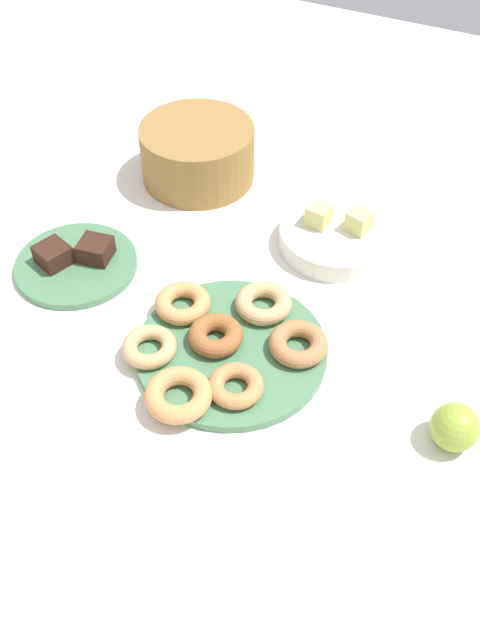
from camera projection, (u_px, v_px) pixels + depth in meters
The scene contains 17 objects.
ground_plane at pixel (231, 353), 1.05m from camera, with size 2.40×2.40×0.00m, color white.
donut_plate at pixel (231, 350), 1.05m from camera, with size 0.29×0.29×0.01m, color #4C7F56.
donut_0 at pixel (149, 347), 1.03m from camera, with size 0.08×0.08×0.02m, color tan.
donut_1 at pixel (183, 303), 1.09m from camera, with size 0.09×0.09×0.03m, color tan.
donut_2 at pixel (298, 344), 1.03m from camera, with size 0.09×0.09×0.03m, color #B27547.
donut_3 at pixel (179, 395), 0.97m from camera, with size 0.09×0.09×0.03m, color tan.
donut_4 at pixel (236, 386), 0.98m from camera, with size 0.08×0.08×0.02m, color #C6844C.
donut_5 at pixel (215, 336), 1.04m from camera, with size 0.08×0.08×0.03m, color #995B2D.
donut_6 at pixel (264, 303), 1.09m from camera, with size 0.09×0.09×0.03m, color tan.
cake_plate at pixel (76, 265), 1.18m from camera, with size 0.20×0.20×0.01m, color #4C7F56.
brownie_near at pixel (53, 255), 1.16m from camera, with size 0.05×0.05×0.03m, color #381E14.
brownie_far at pixel (95, 250), 1.17m from camera, with size 0.05×0.05×0.03m, color #381E14.
basket at pixel (198, 153), 1.32m from camera, with size 0.21×0.21×0.11m, color olive.
fruit_bowl at pixel (335, 237), 1.21m from camera, with size 0.19×0.19×0.04m, color silver.
melon_chunk_left at pixel (319, 215), 1.19m from camera, with size 0.04×0.04×0.04m, color #DBD67A.
melon_chunk_right at pixel (359, 221), 1.18m from camera, with size 0.04×0.04×0.04m, color #DBD67A.
apple at pixel (455, 427), 0.93m from camera, with size 0.07×0.07×0.07m, color #93AD38.
Camera 1 is at (0.30, -0.61, 0.81)m, focal length 39.60 mm.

